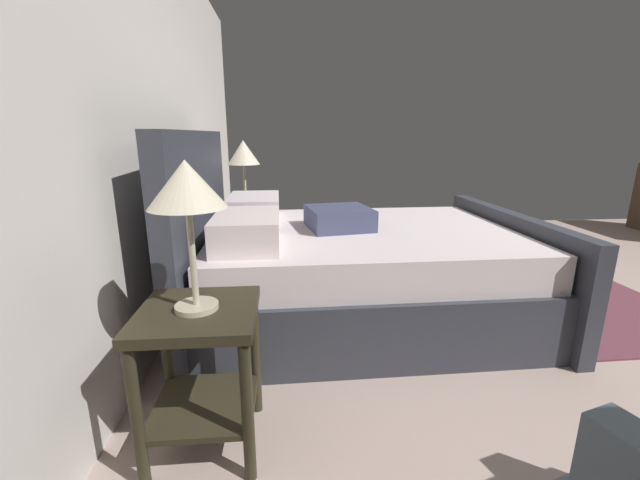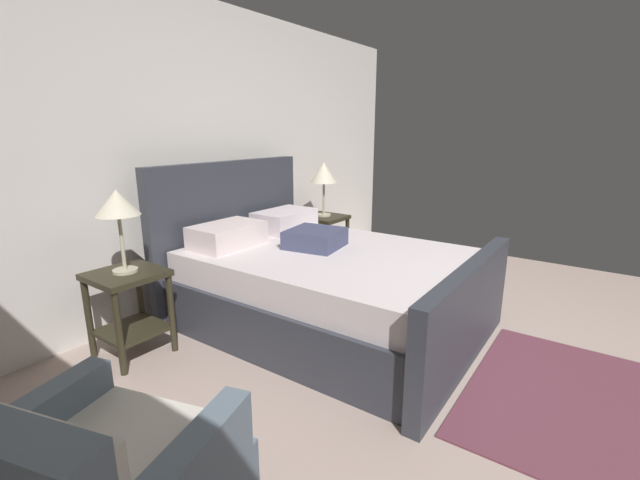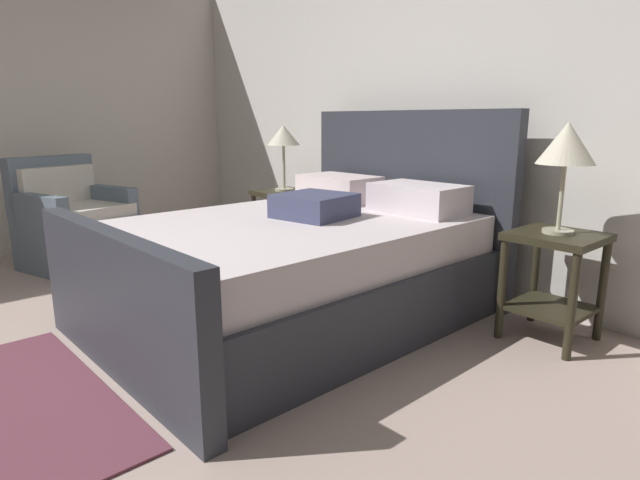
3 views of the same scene
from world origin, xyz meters
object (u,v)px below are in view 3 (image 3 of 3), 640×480
(table_lamp_left, at_px, (283,138))
(armchair, at_px, (74,225))
(bed, at_px, (301,262))
(nightstand_left, at_px, (285,214))
(table_lamp_right, at_px, (567,146))
(nightstand_right, at_px, (554,269))

(table_lamp_left, bearing_deg, armchair, -123.99)
(bed, height_order, table_lamp_left, bed)
(nightstand_left, bearing_deg, armchair, -123.99)
(table_lamp_right, distance_m, table_lamp_left, 2.33)
(table_lamp_right, bearing_deg, table_lamp_left, -179.11)
(bed, xyz_separation_m, table_lamp_right, (1.16, 0.81, 0.71))
(nightstand_right, distance_m, nightstand_left, 2.33)
(bed, distance_m, table_lamp_left, 1.56)
(nightstand_left, relative_size, table_lamp_left, 1.09)
(bed, height_order, armchair, bed)
(nightstand_left, relative_size, armchair, 0.66)
(armchair, bearing_deg, nightstand_left, 56.01)
(nightstand_right, height_order, nightstand_left, same)
(table_lamp_left, height_order, armchair, table_lamp_left)
(nightstand_right, bearing_deg, nightstand_left, -179.11)
(bed, relative_size, nightstand_left, 3.75)
(armchair, bearing_deg, table_lamp_right, 24.07)
(bed, bearing_deg, nightstand_left, 146.17)
(bed, distance_m, nightstand_left, 1.40)
(bed, bearing_deg, table_lamp_right, 35.01)
(nightstand_right, relative_size, nightstand_left, 1.00)
(nightstand_left, xyz_separation_m, table_lamp_left, (-0.00, 0.00, 0.64))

